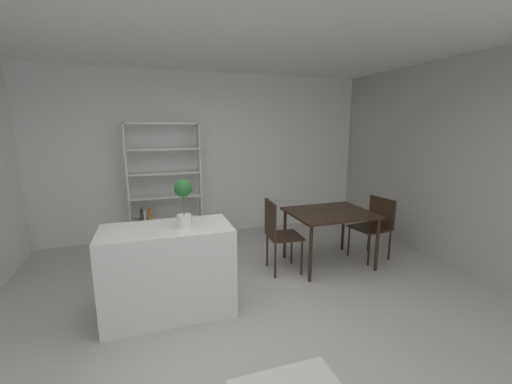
% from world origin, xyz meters
% --- Properties ---
extents(ground_plane, '(8.67, 8.67, 0.00)m').
position_xyz_m(ground_plane, '(0.00, 0.00, 0.00)').
color(ground_plane, beige).
extents(ceiling_slab, '(6.31, 5.89, 0.06)m').
position_xyz_m(ceiling_slab, '(0.00, 0.00, 2.78)').
color(ceiling_slab, white).
rests_on(ceiling_slab, ground_plane).
extents(back_partition, '(6.31, 0.06, 2.75)m').
position_xyz_m(back_partition, '(0.00, 2.92, 1.38)').
color(back_partition, white).
rests_on(back_partition, ground_plane).
extents(right_partition_gray, '(0.06, 5.89, 2.75)m').
position_xyz_m(right_partition_gray, '(3.13, 0.00, 1.38)').
color(right_partition_gray, '#B2ADA3').
rests_on(right_partition_gray, ground_plane).
extents(kitchen_island, '(1.26, 0.65, 0.90)m').
position_xyz_m(kitchen_island, '(-0.57, 0.48, 0.45)').
color(kitchen_island, white).
rests_on(kitchen_island, ground_plane).
extents(potted_plant_on_island, '(0.17, 0.17, 0.47)m').
position_xyz_m(potted_plant_on_island, '(-0.39, 0.44, 1.18)').
color(potted_plant_on_island, white).
rests_on(potted_plant_on_island, kitchen_island).
extents(open_bookshelf, '(1.12, 0.32, 1.93)m').
position_xyz_m(open_bookshelf, '(-0.48, 2.59, 0.93)').
color(open_bookshelf, white).
rests_on(open_bookshelf, ground_plane).
extents(dining_table, '(1.09, 0.90, 0.75)m').
position_xyz_m(dining_table, '(1.59, 1.01, 0.67)').
color(dining_table, black).
rests_on(dining_table, ground_plane).
extents(dining_chair_window_side, '(0.52, 0.51, 0.87)m').
position_xyz_m(dining_chair_window_side, '(2.35, 1.02, 0.52)').
color(dining_chair_window_side, black).
rests_on(dining_chair_window_side, ground_plane).
extents(dining_chair_island_side, '(0.44, 0.46, 0.95)m').
position_xyz_m(dining_chair_island_side, '(0.83, 1.01, 0.57)').
color(dining_chair_island_side, black).
rests_on(dining_chair_island_side, ground_plane).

